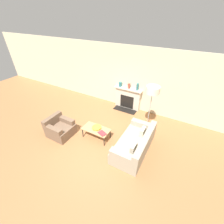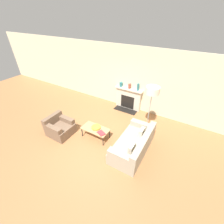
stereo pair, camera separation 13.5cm
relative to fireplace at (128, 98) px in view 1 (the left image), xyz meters
name	(u,v)px [view 1 (the left image)]	position (x,y,z in m)	size (l,w,h in m)	color
ground_plane	(94,144)	(-0.03, -2.85, -0.51)	(18.00, 18.00, 0.00)	#99663D
wall_back	(130,79)	(-0.03, 0.15, 0.94)	(18.00, 0.06, 2.90)	beige
fireplace	(128,98)	(0.00, 0.00, 0.00)	(1.36, 0.59, 1.05)	beige
couch	(135,144)	(1.37, -2.41, -0.22)	(0.95, 1.89, 0.78)	#9E937F
armchair_near	(60,128)	(-1.47, -3.05, -0.22)	(0.88, 0.84, 0.75)	brown
coffee_table	(96,130)	(-0.14, -2.52, -0.13)	(1.03, 0.52, 0.42)	tan
bowl	(97,127)	(-0.14, -2.47, -0.06)	(0.34, 0.34, 0.06)	gold
book	(102,133)	(0.19, -2.62, -0.08)	(0.35, 0.30, 0.02)	#9E2D33
floor_lamp	(152,93)	(1.39, -1.16, 1.16)	(0.49, 0.49, 1.92)	gray
mantel_vase_left	(120,84)	(-0.43, 0.02, 0.64)	(0.15, 0.15, 0.21)	#28666B
mantel_vase_center_left	(129,86)	(0.01, 0.02, 0.66)	(0.12, 0.12, 0.23)	brown
mantel_vase_center_right	(137,87)	(0.43, 0.02, 0.70)	(0.10, 0.10, 0.32)	#28666B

